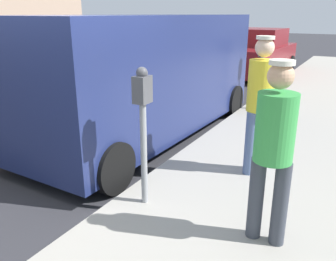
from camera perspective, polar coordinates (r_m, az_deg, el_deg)
The scene contains 7 objects.
ground_plane at distance 4.96m, azimuth -16.36°, elevation -8.17°, with size 80.00×80.00×0.00m, color #2D2D33.
parking_meter_near at distance 3.63m, azimuth -4.14°, elevation 2.70°, with size 0.14×0.18×1.52m.
parking_meter_far at distance 7.86m, azimuth 15.07°, elevation 10.75°, with size 0.14×0.18×1.52m.
pedestrian_in_yellow at distance 4.54m, azimuth 14.88°, elevation 5.25°, with size 0.34×0.34×1.77m.
pedestrian_in_green at distance 3.13m, azimuth 16.91°, elevation -2.14°, with size 0.36×0.34×1.67m.
parked_van at distance 6.32m, azimuth -4.13°, elevation 9.30°, with size 2.29×5.27×2.15m.
parked_sedan_ahead at distance 13.46m, azimuth 14.35°, elevation 11.99°, with size 2.09×4.47×1.65m.
Camera 1 is at (3.28, -3.02, 2.18)m, focal length 37.25 mm.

